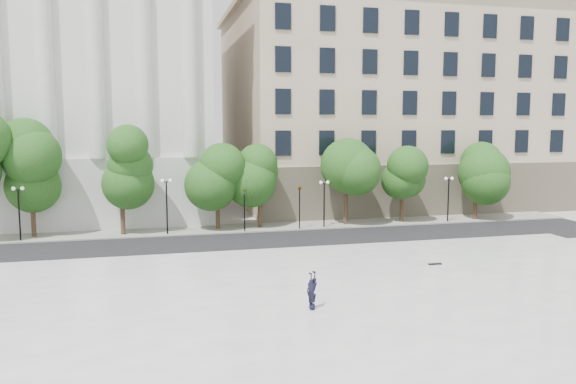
# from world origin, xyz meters

# --- Properties ---
(ground) EXTENTS (160.00, 160.00, 0.00)m
(ground) POSITION_xyz_m (0.00, 0.00, 0.00)
(ground) COLOR beige
(ground) RESTS_ON ground
(plaza) EXTENTS (44.00, 22.00, 0.45)m
(plaza) POSITION_xyz_m (0.00, 3.00, 0.23)
(plaza) COLOR white
(plaza) RESTS_ON ground
(street) EXTENTS (60.00, 8.00, 0.02)m
(street) POSITION_xyz_m (0.00, 18.00, 0.01)
(street) COLOR black
(street) RESTS_ON ground
(far_sidewalk) EXTENTS (60.00, 4.00, 0.12)m
(far_sidewalk) POSITION_xyz_m (0.00, 24.00, 0.06)
(far_sidewalk) COLOR #9B998F
(far_sidewalk) RESTS_ON ground
(building_west) EXTENTS (31.50, 27.65, 25.60)m
(building_west) POSITION_xyz_m (-17.00, 38.57, 12.89)
(building_west) COLOR silver
(building_west) RESTS_ON ground
(building_east) EXTENTS (36.00, 26.15, 23.00)m
(building_east) POSITION_xyz_m (20.00, 38.91, 11.14)
(building_east) COLOR beige
(building_east) RESTS_ON ground
(traffic_light_west) EXTENTS (0.94, 1.86, 4.24)m
(traffic_light_west) POSITION_xyz_m (-0.07, 22.30, 3.74)
(traffic_light_west) COLOR black
(traffic_light_west) RESTS_ON ground
(traffic_light_east) EXTENTS (0.90, 1.61, 4.14)m
(traffic_light_east) POSITION_xyz_m (4.53, 22.30, 3.63)
(traffic_light_east) COLOR black
(traffic_light_east) RESTS_ON ground
(person_lying) EXTENTS (1.54, 1.75, 0.47)m
(person_lying) POSITION_xyz_m (-0.56, 1.26, 0.68)
(person_lying) COLOR black
(person_lying) RESTS_ON plaza
(skateboard) EXTENTS (0.81, 0.21, 0.08)m
(skateboard) POSITION_xyz_m (8.80, 7.36, 0.49)
(skateboard) COLOR black
(skateboard) RESTS_ON plaza
(street_trees) EXTENTS (45.26, 5.05, 7.81)m
(street_trees) POSITION_xyz_m (1.89, 23.53, 4.97)
(street_trees) COLOR #382619
(street_trees) RESTS_ON ground
(lamp_posts) EXTENTS (36.10, 0.28, 4.50)m
(lamp_posts) POSITION_xyz_m (0.36, 22.60, 2.91)
(lamp_posts) COLOR black
(lamp_posts) RESTS_ON ground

